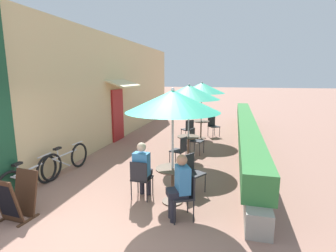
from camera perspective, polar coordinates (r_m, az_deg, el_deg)
ground_plane at (r=5.04m, az=-15.99°, el=-21.21°), size 120.00×120.00×0.00m
cafe_facade_wall at (r=11.47m, az=-10.59°, el=7.91°), size 0.98×13.78×4.20m
planter_hedge at (r=10.66m, az=16.62°, el=-1.00°), size 0.60×12.78×1.01m
patio_table_near at (r=5.60m, az=0.98°, el=-11.42°), size 0.70×0.70×0.75m
patio_umbrella_near at (r=5.21m, az=1.04°, el=5.42°), size 1.91×1.91×2.41m
cafe_chair_near_left at (r=5.75m, az=-5.98°, el=-10.89°), size 0.42×0.42×0.87m
seated_patron_near_left at (r=5.79m, az=-5.58°, el=-8.93°), size 0.35×0.41×1.25m
cafe_chair_near_right at (r=5.01m, az=3.83°, el=-14.24°), size 0.54×0.54×0.87m
seated_patron_near_right at (r=4.91m, az=2.58°, el=-12.58°), size 0.50×0.47×1.25m
cafe_chair_near_back at (r=6.12m, az=5.19°, el=-9.51°), size 0.55×0.55×0.87m
coffee_cup_near at (r=5.58m, az=2.48°, el=-8.44°), size 0.07×0.07×0.09m
patio_table_mid at (r=8.41m, az=4.42°, el=-3.81°), size 0.70×0.70×0.75m
patio_umbrella_mid at (r=8.15m, az=4.58°, el=7.35°), size 1.91×1.91×2.41m
cafe_chair_mid_left at (r=9.05m, az=5.90°, el=-2.79°), size 0.50×0.50×0.87m
cafe_chair_mid_right at (r=7.78m, az=2.69°, el=-5.01°), size 0.50×0.50×0.87m
patio_table_far at (r=11.28m, az=7.19°, el=-0.09°), size 0.70×0.70×0.75m
patio_umbrella_far at (r=11.09m, az=7.39°, el=8.21°), size 1.91×1.91×2.41m
cafe_chair_far_left at (r=11.74m, az=9.75°, el=0.27°), size 0.56×0.56×0.87m
cafe_chair_far_right at (r=10.84m, az=4.43°, el=-0.48°), size 0.56×0.56×0.87m
bicycle_leaning at (r=6.87m, az=-27.90°, el=-9.78°), size 0.10×1.82×0.80m
bicycle_second at (r=7.74m, az=-21.29°, el=-6.97°), size 0.18×1.83×0.81m
menu_board at (r=5.76m, az=-30.11°, el=-13.27°), size 0.58×0.67×0.88m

